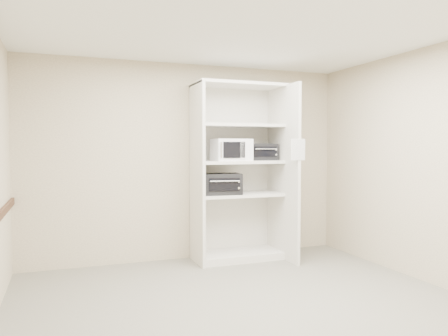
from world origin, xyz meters
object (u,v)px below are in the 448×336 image
object	(u,v)px
toaster_oven_upper	(261,152)
toaster_oven_lower	(221,184)
shelving_unit	(241,178)
microwave	(231,150)

from	to	relation	value
toaster_oven_upper	toaster_oven_lower	xyz separation A→B (m)	(-0.63, -0.07, -0.43)
shelving_unit	microwave	xyz separation A→B (m)	(-0.17, -0.05, 0.39)
shelving_unit	microwave	distance (m)	0.43
microwave	toaster_oven_lower	world-z (taller)	microwave
shelving_unit	toaster_oven_upper	bearing A→B (deg)	2.26
toaster_oven_lower	microwave	bearing A→B (deg)	10.62
microwave	shelving_unit	bearing A→B (deg)	16.81
shelving_unit	microwave	world-z (taller)	shelving_unit
toaster_oven_upper	shelving_unit	bearing A→B (deg)	-175.74
shelving_unit	toaster_oven_lower	distance (m)	0.33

